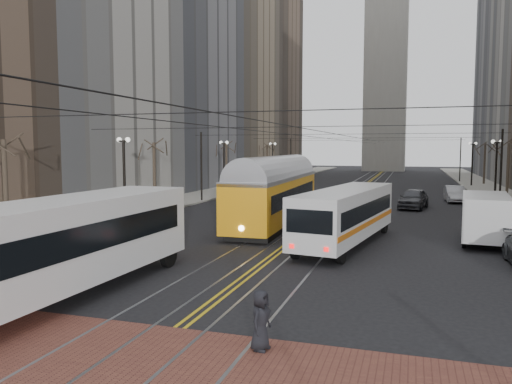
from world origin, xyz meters
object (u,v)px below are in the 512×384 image
Objects in this scene: streetcar at (275,198)px; sedan_grey at (413,199)px; rear_bus at (346,217)px; clock_tower at (387,6)px; cargo_van at (485,219)px; sedan_silver at (455,194)px; transit_bus at (52,252)px; pedestrian_a at (261,320)px.

streetcar is 3.00× the size of sedan_grey.
clock_tower is at bearing 100.79° from rear_bus.
cargo_van is at bearing -66.91° from sedan_grey.
sedan_silver is (7.15, 23.91, -0.71)m from rear_bus.
clock_tower is at bearing 88.70° from transit_bus.
cargo_van is at bearing -14.20° from pedestrian_a.
rear_bus is (5.43, -5.59, -0.28)m from streetcar.
sedan_grey is at bearing 108.87° from cargo_van.
cargo_van is at bearing -92.74° from sedan_silver.
streetcar is 12.89m from cargo_van.
transit_bus is 2.70× the size of sedan_grey.
streetcar reaches higher than pedestrian_a.
streetcar reaches higher than transit_bus.
sedan_silver is (12.58, 18.32, -0.99)m from streetcar.
clock_tower reaches higher than rear_bus.
clock_tower is 4.42× the size of streetcar.
pedestrian_a is (-0.27, -14.70, -0.69)m from rear_bus.
rear_bus is at bearing -88.12° from clock_tower.
clock_tower reaches higher than transit_bus.
streetcar is at bearing -127.00° from sedan_silver.
rear_bus is at bearing 7.93° from pedestrian_a.
transit_bus reaches higher than sedan_silver.
sedan_grey is at bearing -122.76° from sedan_silver.
sedan_silver is (15.19, 36.84, -0.92)m from transit_bus.
clock_tower is 4.90× the size of transit_bus.
rear_bus is at bearing -109.19° from sedan_silver.
cargo_van is 1.28× the size of sedan_silver.
rear_bus is 17.86m from sedan_grey.
pedestrian_a is at bearing -103.41° from sedan_silver.
clock_tower reaches higher than sedan_grey.
sedan_silver is at bearing -81.21° from clock_tower.
transit_bus is at bearing -101.16° from sedan_grey.
pedestrian_a reaches higher than sedan_silver.
sedan_grey is (11.47, 30.45, -0.84)m from transit_bus.
transit_bus is 0.90× the size of streetcar.
rear_bus is 14.72m from pedestrian_a.
transit_bus is at bearing -92.87° from clock_tower.
rear_bus is at bearing 59.70° from transit_bus.
transit_bus is 2.90× the size of sedan_silver.
clock_tower reaches higher than cargo_van.
transit_bus is 39.86m from sedan_silver.
sedan_grey is 3.21× the size of pedestrian_a.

